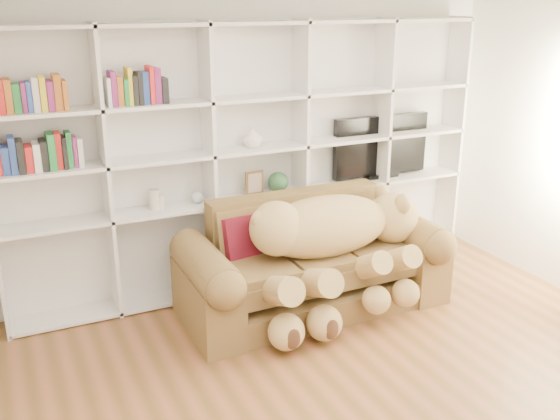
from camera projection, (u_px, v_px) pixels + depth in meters
wall_back at (247, 139)px, 5.68m from camera, size 5.00×0.02×2.70m
bookshelf at (228, 149)px, 5.48m from camera, size 4.43×0.35×2.40m
sofa at (311, 267)px, 5.38m from camera, size 2.26×0.98×0.95m
teddy_bear at (332, 240)px, 5.16m from camera, size 1.73×0.94×1.00m
throw_pillow at (244, 238)px, 5.20m from camera, size 0.40×0.26×0.40m
tv at (380, 147)px, 6.17m from camera, size 1.04×0.18×0.61m
picture_frame at (254, 183)px, 5.63m from camera, size 0.17×0.03×0.22m
green_vase at (278, 182)px, 5.73m from camera, size 0.19×0.19×0.19m
figurine_tall at (154, 199)px, 5.27m from camera, size 0.10×0.10×0.17m
figurine_short at (161, 202)px, 5.30m from camera, size 0.09×0.09×0.12m
snow_globe at (198, 197)px, 5.43m from camera, size 0.10×0.10×0.10m
shelf_vase at (253, 137)px, 5.49m from camera, size 0.21×0.21×0.18m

